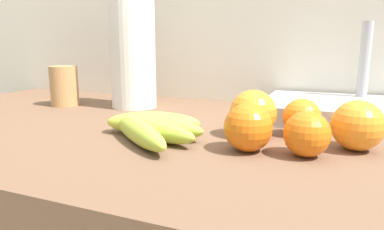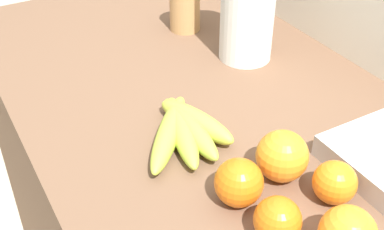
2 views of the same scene
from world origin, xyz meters
The scene contains 7 objects.
wall_back centered at (0.00, 0.38, 0.65)m, with size 1.95×0.06×1.30m, color silver.
banana_bunch centered at (-0.05, -0.10, 0.87)m, with size 0.20×0.18×0.04m.
orange_center centered at (0.21, -0.09, 0.89)m, with size 0.07×0.07×0.07m, color orange.
orange_far_right centered at (0.19, 0.02, 0.89)m, with size 0.07×0.07×0.07m, color orange.
orange_front centered at (0.12, -0.01, 0.89)m, with size 0.08×0.08×0.08m, color orange.
orange_back_right centered at (0.13, -0.10, 0.89)m, with size 0.07×0.07×0.07m, color orange.
mug centered at (-0.42, 0.11, 0.91)m, with size 0.07×0.07×0.10m, color tan.
Camera 2 is at (0.57, -0.43, 1.40)m, focal length 47.56 mm.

